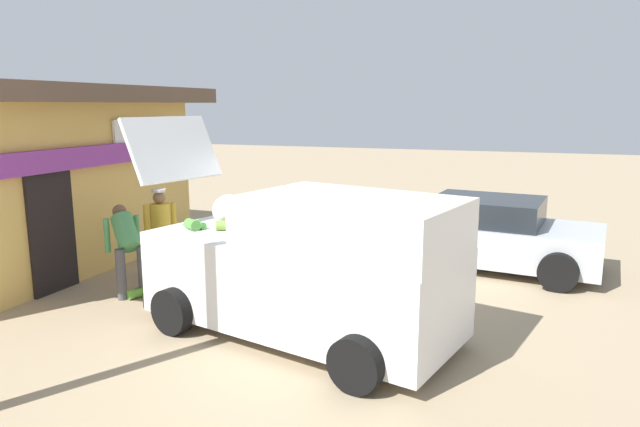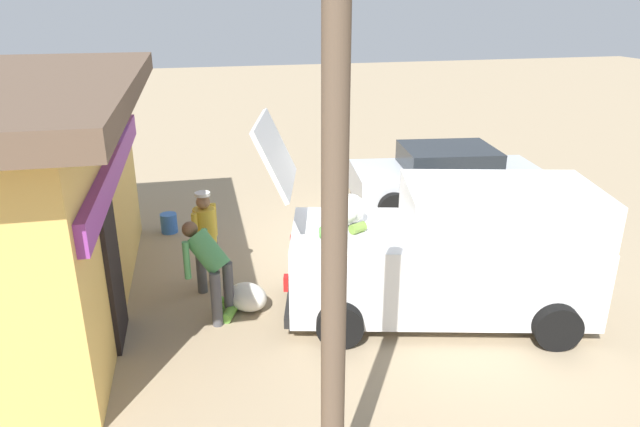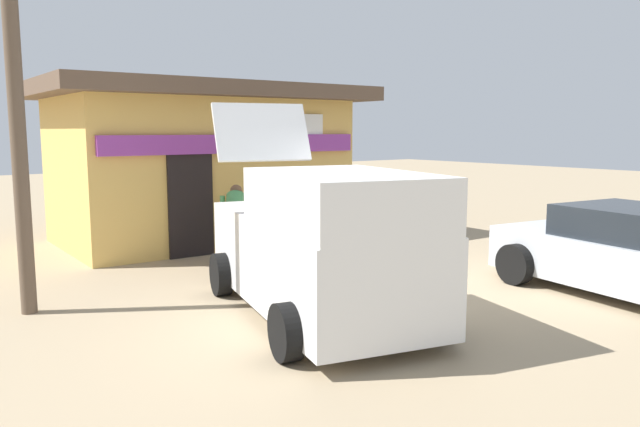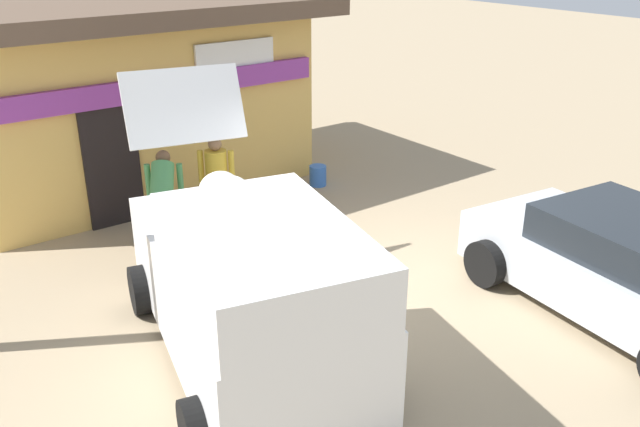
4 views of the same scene
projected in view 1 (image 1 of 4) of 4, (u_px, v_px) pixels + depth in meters
ground_plane at (336, 282)px, 9.81m from camera, size 60.00×60.00×0.00m
storefront_bar at (20, 174)px, 10.59m from camera, size 6.89×4.59×3.36m
delivery_van at (308, 267)px, 7.34m from camera, size 2.86×4.86×2.84m
parked_sedan at (486, 234)px, 10.70m from camera, size 2.62×4.25×1.31m
vendor_standing at (161, 228)px, 9.88m from camera, size 0.48×0.48×1.59m
customer_bending at (127, 242)px, 9.02m from camera, size 0.67×0.72×1.43m
unloaded_banana_pile at (157, 285)px, 9.09m from camera, size 0.85×0.84×0.41m
paint_bucket at (205, 235)px, 12.52m from camera, size 0.32×0.32×0.38m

